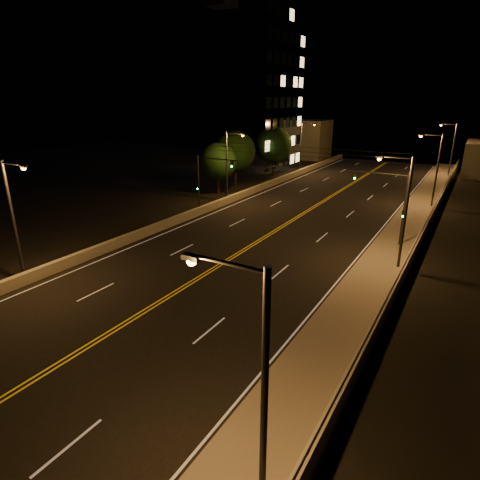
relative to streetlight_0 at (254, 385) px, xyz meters
The scene contains 22 objects.
road 21.37m from the streetlight_0, 123.54° to the left, with size 18.00×120.00×0.02m, color black.
sidewalk 17.98m from the streetlight_0, 92.30° to the left, with size 3.60×120.00×0.30m, color gray.
curb 18.17m from the streetlight_0, 98.42° to the left, with size 0.14×120.00×0.15m, color gray.
parapet_wall 17.84m from the streetlight_0, 86.86° to the left, with size 0.30×120.00×1.00m, color #A19D86.
jersey_barrier 27.67m from the streetlight_0, 140.57° to the left, with size 0.45×120.00×0.82m, color #A19D86.
distant_building_left 78.70m from the streetlight_0, 110.45° to the left, with size 8.00×8.00×7.76m, color slate.
parapet_rail 17.73m from the streetlight_0, 86.86° to the left, with size 0.06×0.06×120.00m, color black.
lane_markings 21.30m from the streetlight_0, 123.65° to the left, with size 17.32×116.00×0.00m.
streetlight_0 is the anchor object (origin of this frame).
streetlight_1 21.58m from the streetlight_0, 90.00° to the left, with size 2.55×0.28×8.30m.
streetlight_2 42.03m from the streetlight_0, 90.00° to the left, with size 2.55×0.28×8.30m.
streetlight_3 64.47m from the streetlight_0, 90.00° to the left, with size 2.55×0.28×8.30m.
streetlight_4 22.39m from the streetlight_0, 162.90° to the left, with size 2.55×0.28×8.30m.
streetlight_5 39.24m from the streetlight_0, 123.04° to the left, with size 2.55×0.28×8.30m.
streetlight_6 59.72m from the streetlight_0, 111.00° to the left, with size 2.55×0.28×8.30m.
traffic_signal_right 26.66m from the streetlight_0, 93.18° to the left, with size 5.11×0.31×6.33m.
traffic_signal_left 33.49m from the streetlight_0, 127.37° to the left, with size 5.11×0.31×6.33m.
overhead_wires 29.32m from the streetlight_0, 113.18° to the left, with size 22.00×0.03×0.83m.
building_tower 65.27m from the streetlight_0, 123.64° to the left, with size 24.00×15.00×27.01m.
tree_0 43.86m from the streetlight_0, 124.81° to the left, with size 4.89×4.89×6.62m.
tree_1 48.87m from the streetlight_0, 121.77° to the left, with size 5.68×5.68×7.70m.
tree_2 56.89m from the streetlight_0, 115.49° to the left, with size 5.76×5.76×7.80m.
Camera 1 is at (15.56, -4.97, 11.95)m, focal length 30.00 mm.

